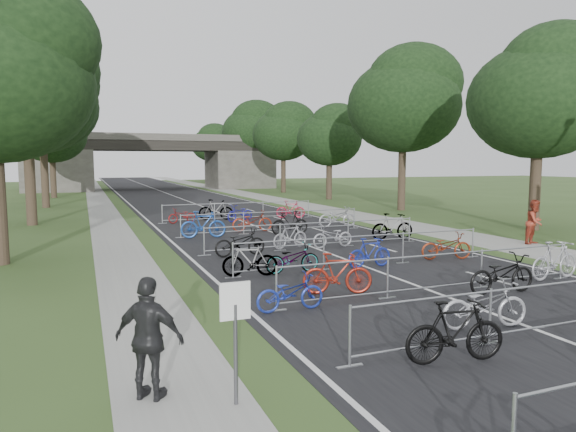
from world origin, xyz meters
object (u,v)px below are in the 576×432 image
Objects in this scene: overpass_bridge at (155,162)px; pedestrian_b at (535,222)px; pedestrian_c at (149,339)px; park_sign at (235,320)px.

pedestrian_b is at bearing -80.07° from overpass_bridge.
pedestrian_c is (-7.93, -61.36, -2.61)m from overpass_bridge.
pedestrian_c is at bearing -170.35° from pedestrian_b.
pedestrian_b reaches higher than pedestrian_c.
overpass_bridge is 16.99× the size of park_sign.
pedestrian_b is 19.26m from pedestrian_c.
overpass_bridge is at bearing 83.74° from park_sign.
overpass_bridge is 16.78× the size of pedestrian_c.
pedestrian_b reaches higher than park_sign.
pedestrian_c is at bearing -97.37° from overpass_bridge.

